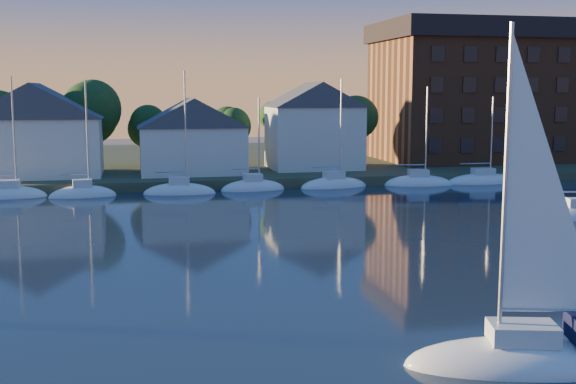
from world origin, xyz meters
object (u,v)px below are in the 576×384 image
object	(u,v)px
clubhouse_west	(37,129)
hero_sailboat	(526,353)
clubhouse_east	(314,125)
condo_block	(498,91)
clubhouse_centre	(192,135)

from	to	relation	value
clubhouse_west	hero_sailboat	xyz separation A→B (m)	(23.37, -56.45, -5.37)
clubhouse_east	condo_block	bearing A→B (deg)	12.89
clubhouse_centre	condo_block	world-z (taller)	condo_block
clubhouse_centre	hero_sailboat	bearing A→B (deg)	-82.43
clubhouse_west	clubhouse_centre	xyz separation A→B (m)	(16.00, -1.00, -0.80)
clubhouse_centre	condo_block	size ratio (longest dim) A/B	0.37
clubhouse_east	hero_sailboat	distance (m)	58.09
clubhouse_west	hero_sailboat	bearing A→B (deg)	-67.51
clubhouse_west	clubhouse_centre	size ratio (longest dim) A/B	1.18
clubhouse_west	clubhouse_centre	world-z (taller)	clubhouse_west
hero_sailboat	condo_block	bearing A→B (deg)	-102.51
hero_sailboat	clubhouse_east	bearing A→B (deg)	-81.86
hero_sailboat	clubhouse_centre	bearing A→B (deg)	-67.71
clubhouse_west	clubhouse_centre	bearing A→B (deg)	-3.58
clubhouse_west	condo_block	size ratio (longest dim) A/B	0.44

